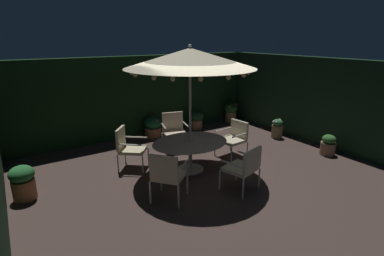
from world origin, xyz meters
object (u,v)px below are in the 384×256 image
(potted_plant_left_far, at_px, (153,126))
(patio_chair_southeast, at_px, (244,166))
(patio_dining_table, at_px, (190,146))
(patio_umbrella, at_px, (190,58))
(potted_plant_back_right, at_px, (231,112))
(potted_plant_left_near, at_px, (328,145))
(potted_plant_right_near, at_px, (277,128))
(patio_chair_north, at_px, (174,129))
(potted_plant_back_left, at_px, (196,119))
(patio_chair_east, at_px, (167,173))
(patio_chair_south, at_px, (234,136))
(patio_chair_northeast, at_px, (128,146))
(potted_plant_right_far, at_px, (23,182))

(potted_plant_left_far, bearing_deg, patio_chair_southeast, -89.76)
(patio_dining_table, distance_m, patio_umbrella, 1.98)
(patio_dining_table, relative_size, potted_plant_back_right, 2.62)
(patio_dining_table, bearing_deg, patio_chair_southeast, -74.83)
(potted_plant_left_near, bearing_deg, potted_plant_right_near, 91.94)
(patio_dining_table, relative_size, patio_umbrella, 0.63)
(patio_dining_table, distance_m, patio_chair_southeast, 1.46)
(patio_umbrella, bearing_deg, patio_chair_southeast, -74.83)
(patio_chair_southeast, xyz_separation_m, potted_plant_back_right, (3.10, 4.05, -0.16))
(patio_chair_north, relative_size, potted_plant_right_near, 1.70)
(potted_plant_back_left, height_order, potted_plant_left_near, potted_plant_back_left)
(patio_umbrella, relative_size, patio_chair_southeast, 3.06)
(patio_chair_east, relative_size, patio_chair_south, 1.09)
(patio_chair_north, distance_m, potted_plant_back_left, 1.99)
(patio_chair_northeast, relative_size, potted_plant_back_left, 1.63)
(potted_plant_back_right, relative_size, potted_plant_left_near, 1.24)
(patio_umbrella, height_order, patio_chair_northeast, patio_umbrella)
(patio_chair_south, height_order, potted_plant_back_right, patio_chair_south)
(patio_chair_southeast, height_order, potted_plant_left_near, patio_chair_southeast)
(potted_plant_back_right, bearing_deg, potted_plant_back_left, -179.20)
(patio_umbrella, bearing_deg, patio_dining_table, -101.79)
(potted_plant_left_far, distance_m, potted_plant_right_far, 4.26)
(potted_plant_left_far, bearing_deg, potted_plant_back_left, -3.75)
(potted_plant_back_left, relative_size, potted_plant_left_far, 0.98)
(patio_chair_south, height_order, potted_plant_left_near, patio_chair_south)
(patio_dining_table, bearing_deg, potted_plant_right_far, 168.71)
(potted_plant_back_right, bearing_deg, potted_plant_right_far, -163.95)
(potted_plant_right_near, bearing_deg, patio_chair_east, -163.02)
(patio_chair_northeast, bearing_deg, potted_plant_left_far, 50.20)
(potted_plant_back_right, relative_size, potted_plant_right_near, 1.15)
(patio_chair_southeast, height_order, potted_plant_right_far, patio_chair_southeast)
(patio_umbrella, height_order, patio_chair_south, patio_umbrella)
(potted_plant_left_far, bearing_deg, patio_chair_south, -67.20)
(patio_chair_north, height_order, patio_chair_northeast, patio_chair_north)
(patio_chair_east, height_order, potted_plant_right_far, patio_chair_east)
(patio_chair_northeast, bearing_deg, potted_plant_back_left, 28.90)
(patio_umbrella, relative_size, potted_plant_back_left, 4.71)
(patio_umbrella, bearing_deg, potted_plant_right_far, 168.71)
(potted_plant_right_near, bearing_deg, patio_chair_south, -170.54)
(potted_plant_back_left, bearing_deg, patio_umbrella, -126.57)
(patio_chair_southeast, relative_size, patio_chair_south, 1.02)
(patio_chair_northeast, bearing_deg, patio_chair_southeast, -56.74)
(patio_chair_northeast, distance_m, potted_plant_left_near, 5.17)
(potted_plant_back_left, bearing_deg, patio_chair_northeast, -151.10)
(patio_dining_table, xyz_separation_m, potted_plant_back_left, (1.94, 2.62, -0.26))
(patio_dining_table, bearing_deg, patio_umbrella, 78.21)
(patio_dining_table, bearing_deg, potted_plant_right_near, 7.76)
(patio_chair_east, bearing_deg, potted_plant_left_far, 67.98)
(patio_umbrella, xyz_separation_m, potted_plant_left_far, (0.36, 2.72, -2.25))
(potted_plant_back_right, xyz_separation_m, potted_plant_left_near, (0.09, -3.85, -0.11))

